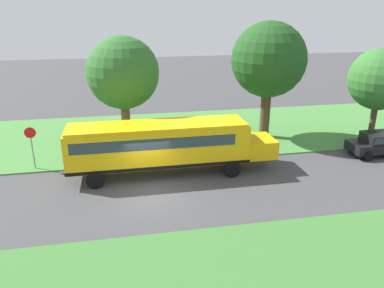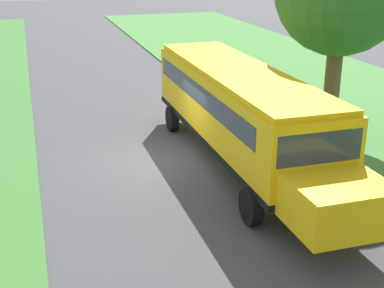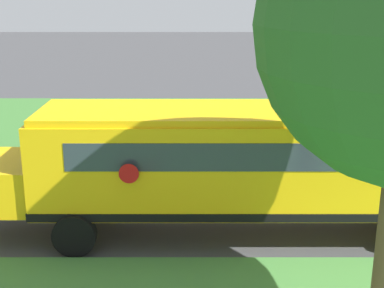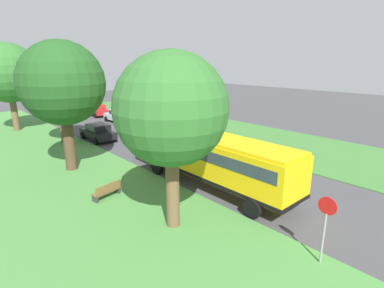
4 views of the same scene
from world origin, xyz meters
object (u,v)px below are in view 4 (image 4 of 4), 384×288
at_px(car_silver_middle, 119,115).
at_px(oak_tree_across_road, 7,72).
at_px(park_bench, 107,191).
at_px(oak_tree_roadside_mid, 62,84).
at_px(oak_tree_far_end, 58,92).
at_px(car_black_nearest, 98,131).
at_px(car_red_furthest, 97,109).
at_px(stop_sign, 325,223).
at_px(school_bus, 212,156).
at_px(oak_tree_beside_bus, 173,111).

bearing_deg(car_silver_middle, oak_tree_across_road, 163.86).
bearing_deg(park_bench, car_silver_middle, 59.80).
bearing_deg(oak_tree_roadside_mid, oak_tree_far_end, 74.29).
distance_m(car_black_nearest, oak_tree_across_road, 11.88).
bearing_deg(car_red_furthest, car_black_nearest, -114.24).
xyz_separation_m(oak_tree_far_end, park_bench, (-2.37, -13.37, -4.23)).
bearing_deg(oak_tree_roadside_mid, car_red_furthest, 60.77).
relative_size(car_silver_middle, car_red_furthest, 1.00).
height_order(car_red_furthest, stop_sign, stop_sign).
height_order(car_silver_middle, stop_sign, stop_sign).
xyz_separation_m(car_black_nearest, car_red_furthest, (5.60, 12.44, 0.00)).
height_order(school_bus, oak_tree_roadside_mid, oak_tree_roadside_mid).
bearing_deg(oak_tree_far_end, car_silver_middle, 31.66).
relative_size(car_silver_middle, oak_tree_across_road, 0.48).
height_order(oak_tree_across_road, stop_sign, oak_tree_across_road).
relative_size(oak_tree_far_end, oak_tree_across_road, 0.75).
bearing_deg(car_silver_middle, car_red_furthest, 90.00).
distance_m(school_bus, oak_tree_roadside_mid, 10.71).
bearing_deg(car_black_nearest, car_red_furthest, 65.76).
bearing_deg(oak_tree_roadside_mid, stop_sign, -79.02).
bearing_deg(park_bench, oak_tree_beside_bus, -76.90).
height_order(school_bus, oak_tree_beside_bus, oak_tree_beside_bus).
height_order(oak_tree_far_end, stop_sign, oak_tree_far_end).
height_order(oak_tree_beside_bus, oak_tree_across_road, oak_tree_across_road).
bearing_deg(oak_tree_far_end, oak_tree_roadside_mid, -105.71).
bearing_deg(oak_tree_far_end, school_bus, -78.82).
xyz_separation_m(car_silver_middle, park_bench, (-10.81, -18.57, -0.40)).
xyz_separation_m(car_silver_middle, stop_sign, (-7.40, -28.95, 0.86)).
height_order(school_bus, oak_tree_across_road, oak_tree_across_road).
xyz_separation_m(oak_tree_far_end, stop_sign, (1.04, -23.74, -2.97)).
bearing_deg(car_red_furthest, oak_tree_far_end, -126.66).
xyz_separation_m(car_red_furthest, oak_tree_roadside_mid, (-10.55, -18.85, 5.03)).
bearing_deg(car_red_furthest, oak_tree_beside_bus, -108.37).
bearing_deg(oak_tree_far_end, oak_tree_beside_bus, -94.14).
bearing_deg(oak_tree_across_road, oak_tree_far_end, -75.29).
relative_size(car_silver_middle, oak_tree_roadside_mid, 0.51).
height_order(car_black_nearest, car_silver_middle, same).
distance_m(car_black_nearest, car_silver_middle, 8.43).
xyz_separation_m(oak_tree_roadside_mid, oak_tree_across_road, (-0.06, 15.79, 0.27)).
distance_m(car_silver_middle, stop_sign, 29.89).
distance_m(car_black_nearest, oak_tree_far_end, 4.89).
relative_size(stop_sign, park_bench, 1.64).
bearing_deg(school_bus, car_red_furthest, 79.04).
distance_m(car_black_nearest, car_red_furthest, 13.64).
height_order(car_silver_middle, park_bench, car_silver_middle).
distance_m(oak_tree_far_end, stop_sign, 23.95).
bearing_deg(park_bench, oak_tree_far_end, 79.93).
bearing_deg(oak_tree_roadside_mid, car_black_nearest, 52.33).
relative_size(school_bus, oak_tree_roadside_mid, 1.43).
bearing_deg(car_black_nearest, school_bus, -88.78).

